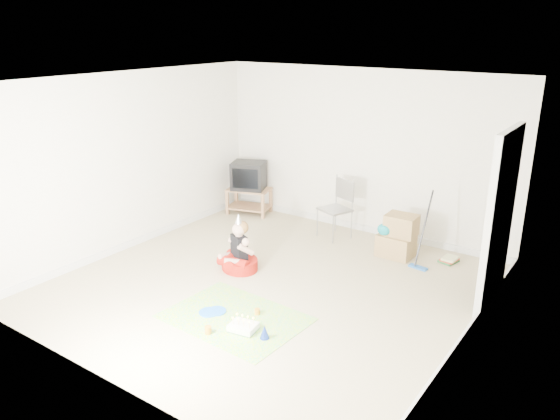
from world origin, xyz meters
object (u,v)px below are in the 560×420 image
Objects in this scene: crt_tv at (249,175)px; folding_chair at (335,209)px; tv_stand at (249,199)px; cardboard_boxes at (397,236)px; seated_woman at (239,257)px; birthday_cake at (243,327)px.

folding_chair is (1.83, -0.15, -0.23)m from crt_tv.
folding_chair is (1.83, -0.15, 0.19)m from tv_stand.
tv_stand is 1.49× the size of crt_tv.
cardboard_boxes is 0.78× the size of seated_woman.
tv_stand is 2.37m from seated_woman.
cardboard_boxes is (2.94, -0.28, 0.03)m from tv_stand.
seated_woman reaches higher than cardboard_boxes.
folding_chair is at bearing 75.19° from seated_woman.
crt_tv is 1.71× the size of birthday_cake.
crt_tv reaches higher than tv_stand.
seated_woman is (-1.59, -1.67, -0.13)m from cardboard_boxes.
cardboard_boxes is at bearing 79.38° from birthday_cake.
tv_stand is at bearing 124.80° from seated_woman.
crt_tv is 2.98m from cardboard_boxes.
seated_woman reaches higher than birthday_cake.
tv_stand is 1.02× the size of seated_woman.
cardboard_boxes is 2.31m from seated_woman.
crt_tv is at bearing 124.80° from seated_woman.
folding_chair is 1.14m from cardboard_boxes.
birthday_cake is at bearing -52.95° from tv_stand.
folding_chair is 1.88m from seated_woman.
folding_chair is 3.11m from birthday_cake.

